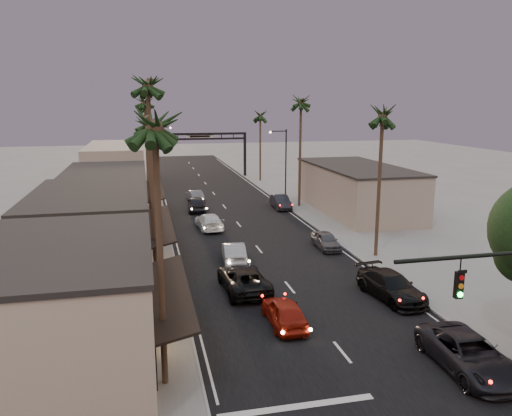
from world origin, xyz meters
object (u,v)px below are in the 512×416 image
arch (200,144)px  streetlight_right (284,161)px  palm_la (154,117)px  palm_ra (383,110)px  curbside_near (469,354)px  palm_rb (301,99)px  oncoming_red (284,312)px  palm_lc (147,120)px  oncoming_silver (234,252)px  palm_rc (260,113)px  oncoming_pickup (244,279)px  curbside_black (391,286)px  palm_lb (148,80)px  palm_far (145,106)px  streetlight_left (159,153)px  palm_ld (144,99)px

arch → streetlight_right: streetlight_right is taller
arch → palm_la: (-8.60, -61.00, 5.91)m
palm_ra → curbside_near: size_ratio=2.27×
palm_la → palm_rb: 39.01m
streetlight_right → palm_ra: 21.94m
oncoming_red → arch: bearing=-92.1°
palm_lc → oncoming_silver: palm_lc is taller
palm_rc → palm_ra: bearing=-90.0°
oncoming_red → oncoming_pickup: oncoming_pickup is taller
palm_rc → curbside_black: palm_rc is taller
arch → palm_lc: bearing=-104.2°
palm_la → palm_lb: palm_lb is taller
palm_far → palm_lc: bearing=-90.4°
palm_la → oncoming_red: size_ratio=2.96×
curbside_black → palm_rb: bearing=76.6°
streetlight_left → oncoming_pickup: streetlight_left is taller
palm_la → palm_ra: (17.20, 15.00, 0.00)m
palm_ld → curbside_black: palm_ld is taller
arch → palm_ld: bearing=-119.8°
arch → oncoming_red: size_ratio=3.41×
oncoming_pickup → oncoming_silver: 6.16m
palm_ra → curbside_near: 20.23m
oncoming_silver → palm_far: bearing=-78.7°
palm_lc → palm_la: bearing=-90.0°
palm_ra → oncoming_red: 18.24m
streetlight_right → palm_lc: bearing=-149.9°
palm_lb → curbside_black: bearing=-23.6°
oncoming_pickup → palm_la: bearing=59.4°
streetlight_right → palm_rb: (1.68, -1.00, 7.09)m
palm_rc → curbside_near: 57.75m
palm_ld → curbside_near: size_ratio=2.44×
streetlight_right → palm_lc: size_ratio=0.74×
palm_la → palm_rb: (17.20, 35.00, 0.97)m
palm_far → oncoming_pickup: 60.06m
oncoming_silver → curbside_black: bearing=136.2°
palm_lb → curbside_black: palm_lb is taller
palm_ra → curbside_black: palm_ra is taller
streetlight_right → palm_rb: 7.35m
palm_lc → palm_far: 42.01m
arch → palm_ra: bearing=-79.4°
palm_lc → palm_rb: bearing=24.9°
palm_ld → palm_rc: (17.20, 9.00, -1.95)m
arch → palm_far: bearing=136.0°
oncoming_pickup → oncoming_silver: bearing=-96.4°
palm_ld → streetlight_right: bearing=-32.8°
palm_ra → oncoming_red: size_ratio=2.96×
oncoming_red → curbside_near: (6.88, -6.43, 0.05)m
streetlight_left → palm_lb: palm_lb is taller
palm_rc → palm_ld: bearing=-152.4°
streetlight_left → palm_rc: palm_rc is taller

